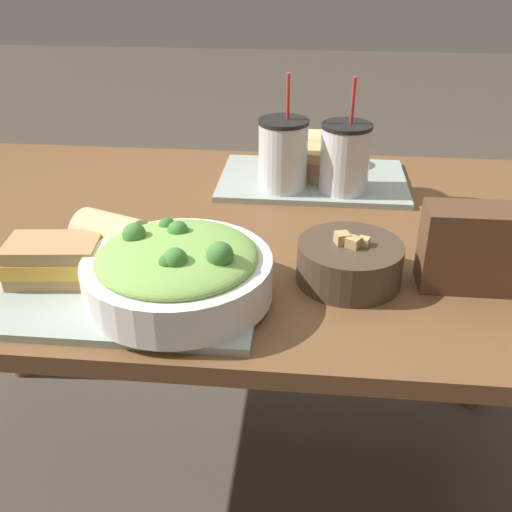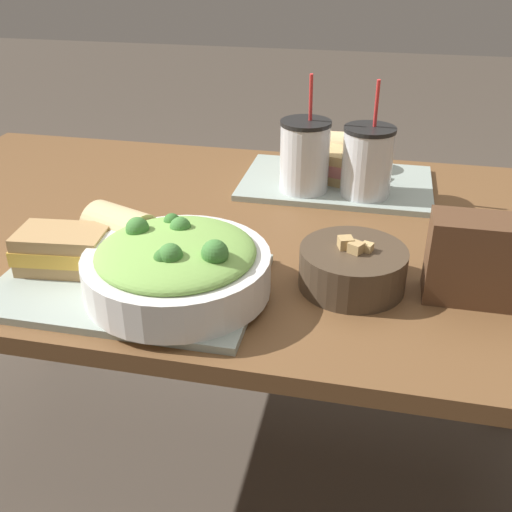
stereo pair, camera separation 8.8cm
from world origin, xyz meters
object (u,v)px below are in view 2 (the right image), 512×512
(soup_bowl, at_px, (353,266))
(drink_cup_red, at_px, (367,164))
(chip_bag, at_px, (479,260))
(baguette_near, at_px, (121,231))
(sandwich_near, at_px, (64,250))
(salad_bowl, at_px, (175,265))
(baguette_far, at_px, (347,150))
(drink_cup_dark, at_px, (305,158))
(sandwich_far, at_px, (328,164))

(soup_bowl, height_order, drink_cup_red, drink_cup_red)
(chip_bag, bearing_deg, baguette_near, 179.65)
(sandwich_near, bearing_deg, salad_bowl, -13.86)
(baguette_far, distance_m, drink_cup_dark, 0.17)
(soup_bowl, bearing_deg, sandwich_near, -172.49)
(baguette_far, bearing_deg, drink_cup_red, -161.67)
(sandwich_near, relative_size, baguette_far, 1.75)
(baguette_near, relative_size, drink_cup_red, 0.56)
(drink_cup_dark, bearing_deg, baguette_near, -126.88)
(baguette_near, xyz_separation_m, baguette_far, (0.33, 0.49, 0.00))
(salad_bowl, relative_size, soup_bowl, 1.68)
(baguette_near, relative_size, baguette_far, 1.50)
(salad_bowl, distance_m, sandwich_near, 0.20)
(baguette_near, bearing_deg, baguette_far, -12.63)
(baguette_near, height_order, chip_bag, chip_bag)
(sandwich_far, bearing_deg, baguette_far, 84.13)
(sandwich_near, xyz_separation_m, baguette_near, (0.07, 0.07, 0.01))
(baguette_near, distance_m, baguette_far, 0.59)
(sandwich_near, distance_m, baguette_far, 0.68)
(sandwich_near, bearing_deg, sandwich_far, 46.72)
(salad_bowl, height_order, soup_bowl, salad_bowl)
(salad_bowl, height_order, chip_bag, chip_bag)
(sandwich_far, distance_m, drink_cup_red, 0.12)
(salad_bowl, height_order, sandwich_far, salad_bowl)
(drink_cup_red, bearing_deg, baguette_far, 108.35)
(sandwich_far, xyz_separation_m, drink_cup_red, (0.08, -0.08, 0.03))
(baguette_near, distance_m, drink_cup_red, 0.51)
(soup_bowl, bearing_deg, drink_cup_red, 89.97)
(drink_cup_dark, xyz_separation_m, drink_cup_red, (0.12, 0.00, -0.00))
(salad_bowl, bearing_deg, baguette_near, 143.54)
(chip_bag, bearing_deg, drink_cup_red, 117.75)
(baguette_far, distance_m, drink_cup_red, 0.16)
(baguette_far, xyz_separation_m, drink_cup_red, (0.05, -0.15, 0.03))
(sandwich_far, relative_size, drink_cup_red, 0.66)
(sandwich_near, bearing_deg, chip_bag, -0.38)
(sandwich_far, bearing_deg, chip_bag, -39.52)
(soup_bowl, xyz_separation_m, sandwich_far, (-0.08, 0.42, 0.01))
(baguette_near, height_order, sandwich_far, baguette_near)
(salad_bowl, relative_size, drink_cup_red, 1.19)
(soup_bowl, height_order, sandwich_far, soup_bowl)
(baguette_far, relative_size, drink_cup_red, 0.37)
(baguette_far, bearing_deg, sandwich_near, 144.37)
(soup_bowl, relative_size, drink_cup_red, 0.71)
(salad_bowl, bearing_deg, drink_cup_red, 59.51)
(baguette_far, xyz_separation_m, drink_cup_dark, (-0.07, -0.15, 0.03))
(soup_bowl, relative_size, baguette_far, 1.89)
(salad_bowl, relative_size, baguette_far, 3.18)
(baguette_far, distance_m, chip_bag, 0.54)
(drink_cup_dark, relative_size, chip_bag, 1.60)
(drink_cup_red, relative_size, chip_bag, 1.56)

